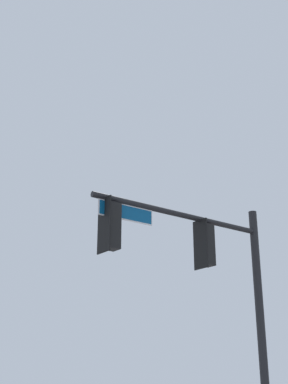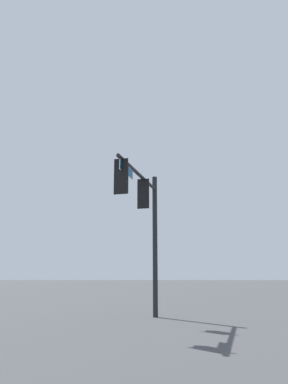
% 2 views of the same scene
% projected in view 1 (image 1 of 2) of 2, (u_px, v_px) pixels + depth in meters
% --- Properties ---
extents(signal_pole_near, '(5.34, 1.56, 6.52)m').
position_uv_depth(signal_pole_near, '(207.00, 273.00, 13.68)').
color(signal_pole_near, black).
rests_on(signal_pole_near, ground_plane).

